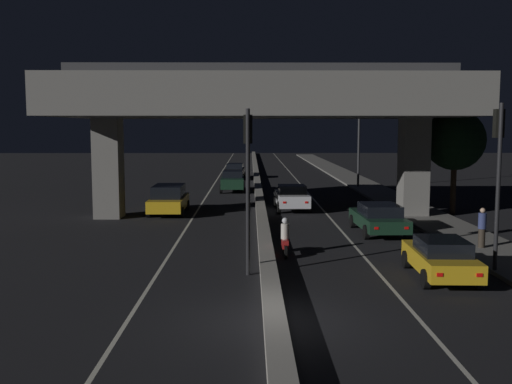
{
  "coord_description": "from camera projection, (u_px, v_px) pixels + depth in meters",
  "views": [
    {
      "loc": [
        -0.6,
        -14.95,
        4.97
      ],
      "look_at": [
        -0.3,
        16.67,
        1.53
      ],
      "focal_mm": 42.0,
      "sensor_mm": 36.0,
      "label": 1
    }
  ],
  "objects": [
    {
      "name": "lane_line_right_inner",
      "position": [
        302.0,
        186.0,
        50.23
      ],
      "size": [
        0.12,
        126.0,
        0.0
      ],
      "primitive_type": "cube",
      "color": "beige",
      "rests_on": "ground_plane"
    },
    {
      "name": "lane_line_left_inner",
      "position": [
        213.0,
        187.0,
        50.16
      ],
      "size": [
        0.12,
        126.0,
        0.0
      ],
      "primitive_type": "cube",
      "color": "beige",
      "rests_on": "ground_plane"
    },
    {
      "name": "elevated_overpass",
      "position": [
        261.0,
        102.0,
        32.45
      ],
      "size": [
        21.44,
        10.88,
        8.41
      ],
      "color": "slate",
      "rests_on": "ground_plane"
    },
    {
      "name": "sidewalk_right",
      "position": [
        383.0,
        195.0,
        43.32
      ],
      "size": [
        2.86,
        126.0,
        0.15
      ],
      "primitive_type": "cube",
      "color": "slate",
      "rests_on": "ground_plane"
    },
    {
      "name": "roadside_tree_kerbside_mid",
      "position": [
        455.0,
        140.0,
        33.75
      ],
      "size": [
        3.42,
        3.42,
        5.96
      ],
      "color": "#38281C",
      "rests_on": "ground_plane"
    },
    {
      "name": "car_white_third",
      "position": [
        292.0,
        197.0,
        35.95
      ],
      "size": [
        2.03,
        4.36,
        1.51
      ],
      "rotation": [
        0.0,
        0.0,
        1.6
      ],
      "color": "silver",
      "rests_on": "ground_plane"
    },
    {
      "name": "pedestrian_on_sidewalk",
      "position": [
        482.0,
        228.0,
        23.96
      ],
      "size": [
        0.32,
        0.32,
        1.6
      ],
      "color": "#2D261E",
      "rests_on": "sidewalk_right"
    },
    {
      "name": "street_lamp",
      "position": [
        356.0,
        125.0,
        48.21
      ],
      "size": [
        2.07,
        0.32,
        8.86
      ],
      "color": "#2D2D30",
      "rests_on": "ground_plane"
    },
    {
      "name": "ground_plane",
      "position": [
        274.0,
        321.0,
        15.4
      ],
      "size": [
        200.0,
        200.0,
        0.0
      ],
      "primitive_type": "plane",
      "color": "black"
    },
    {
      "name": "traffic_light_left_of_median",
      "position": [
        248.0,
        163.0,
        19.88
      ],
      "size": [
        0.3,
        0.49,
        5.58
      ],
      "color": "black",
      "rests_on": "ground_plane"
    },
    {
      "name": "car_dark_green_second_oncoming",
      "position": [
        233.0,
        181.0,
        46.14
      ],
      "size": [
        1.9,
        3.99,
        1.6
      ],
      "rotation": [
        0.0,
        0.0,
        -1.56
      ],
      "color": "black",
      "rests_on": "ground_plane"
    },
    {
      "name": "traffic_light_right_of_median",
      "position": [
        498.0,
        159.0,
        19.95
      ],
      "size": [
        0.3,
        0.49,
        5.77
      ],
      "color": "black",
      "rests_on": "ground_plane"
    },
    {
      "name": "car_dark_green_second",
      "position": [
        379.0,
        218.0,
        28.01
      ],
      "size": [
        2.13,
        4.78,
        1.4
      ],
      "rotation": [
        0.0,
        0.0,
        1.6
      ],
      "color": "black",
      "rests_on": "ground_plane"
    },
    {
      "name": "car_taxi_yellow_lead",
      "position": [
        441.0,
        257.0,
        19.67
      ],
      "size": [
        1.96,
        4.25,
        1.35
      ],
      "rotation": [
        0.0,
        0.0,
        1.53
      ],
      "color": "gold",
      "rests_on": "ground_plane"
    },
    {
      "name": "car_black_third_oncoming",
      "position": [
        235.0,
        171.0,
        57.59
      ],
      "size": [
        2.01,
        4.72,
        1.47
      ],
      "rotation": [
        0.0,
        0.0,
        -1.61
      ],
      "color": "black",
      "rests_on": "ground_plane"
    },
    {
      "name": "median_divider",
      "position": [
        258.0,
        184.0,
        50.18
      ],
      "size": [
        0.56,
        126.0,
        0.36
      ],
      "primitive_type": "cube",
      "color": "gray",
      "rests_on": "ground_plane"
    },
    {
      "name": "motorcycle_red_filtering_near",
      "position": [
        285.0,
        239.0,
        23.26
      ],
      "size": [
        0.32,
        1.83,
        1.48
      ],
      "rotation": [
        0.0,
        0.0,
        1.56
      ],
      "color": "black",
      "rests_on": "ground_plane"
    },
    {
      "name": "car_taxi_yellow_lead_oncoming",
      "position": [
        169.0,
        199.0,
        34.49
      ],
      "size": [
        2.07,
        4.82,
        1.64
      ],
      "rotation": [
        0.0,
        0.0,
        -1.56
      ],
      "color": "gold",
      "rests_on": "ground_plane"
    }
  ]
}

